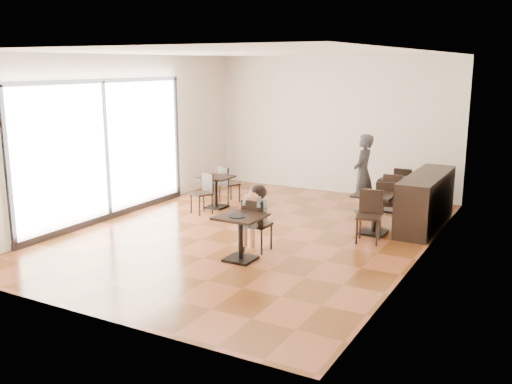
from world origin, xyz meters
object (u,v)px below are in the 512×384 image
Objects in this scene: child at (257,218)px; child_chair at (257,225)px; cafe_table_back at (397,195)px; chair_back_a at (404,187)px; chair_left_a at (229,184)px; child_table at (241,238)px; chair_mid_b at (369,217)px; chair_back_b at (390,197)px; cafe_table_mid at (374,214)px; chair_left_b at (201,194)px; cafe_table_left at (216,192)px; adult_patron at (363,173)px; chair_mid_a at (387,204)px.

child_chair is at bearing 0.00° from child.
chair_back_a is (0.00, 0.55, 0.07)m from cafe_table_back.
chair_left_a is (-2.16, 2.66, -0.03)m from child_chair.
child_chair is 4.39m from chair_back_a.
child_table is 0.82× the size of chair_mid_b.
chair_mid_b reaches higher than chair_back_b.
chair_back_a is at bearing 88.75° from chair_back_b.
chair_left_b reaches higher than cafe_table_mid.
chair_mid_b is 2.88m from chair_back_a.
cafe_table_mid reaches higher than cafe_table_left.
child reaches higher than chair_mid_b.
chair_left_a is (-3.48, -0.98, 0.06)m from cafe_table_back.
adult_patron is at bearing 78.71° from child.
cafe_table_mid reaches higher than cafe_table_back.
cafe_table_left is at bearing 29.57° from chair_back_a.
child_table is 2.37m from chair_mid_b.
cafe_table_mid is 3.55m from cafe_table_left.
child_chair is 1.24× the size of cafe_table_back.
chair_back_b is (-0.07, 1.22, 0.05)m from cafe_table_mid.
cafe_table_back is 3.61m from chair_left_a.
cafe_table_back is at bearing 88.75° from chair_back_a.
child is (0.00, 0.55, 0.19)m from child_table.
chair_mid_b is at bearing -81.83° from cafe_table_mid.
cafe_table_mid is at bearing -126.62° from child_chair.
cafe_table_mid is (1.38, 1.86, -0.18)m from child.
cafe_table_left is at bearing -44.25° from child_chair.
adult_patron is (0.67, 3.33, 0.37)m from child_chair.
chair_mid_a is (1.46, 2.41, -0.10)m from child.
chair_back_a is at bearing 91.65° from cafe_table_mid.
child_table is 1.03× the size of cafe_table_back.
cafe_table_mid is at bearing -88.11° from chair_back_b.
cafe_table_back is at bearing -142.48° from chair_left_a.
chair_left_b is at bearing -59.13° from adult_patron.
chair_left_a is at bearing -13.28° from chair_mid_a.
cafe_table_back reaches higher than cafe_table_left.
child_table is 3.02m from chair_left_b.
adult_patron is (0.67, 3.33, 0.26)m from child.
child_table is at bearing 90.00° from child_chair.
chair_back_a reaches higher than cafe_table_left.
chair_left_b is at bearing -175.12° from cafe_table_mid.
chair_back_a is (3.48, 2.08, 0.08)m from cafe_table_left.
chair_left_b is at bearing 135.75° from child_table.
cafe_table_mid is at bearing -170.81° from chair_left_a.
chair_back_b reaches higher than child_table.
chair_back_a reaches higher than child_table.
chair_back_b is (1.32, 3.08, -0.01)m from child_chair.
cafe_table_back is at bearing -92.57° from chair_mid_a.
child is at bearing -109.90° from cafe_table_back.
adult_patron is at bearing 51.35° from chair_back_a.
chair_mid_b is at bearing 41.88° from child.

